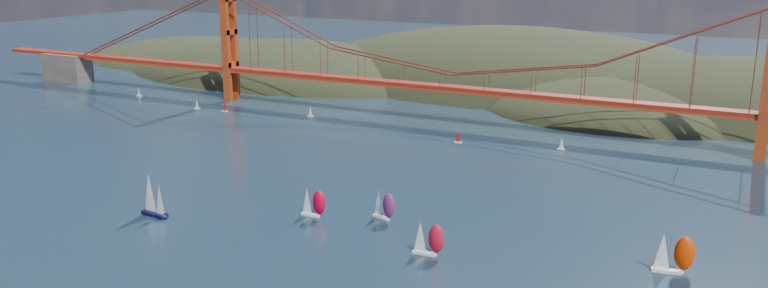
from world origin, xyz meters
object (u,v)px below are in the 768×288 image
racer_2 (673,253)px  racer_0 (313,202)px  racer_rwb (383,204)px  racer_1 (428,238)px  sloop_navy (153,195)px

racer_2 → racer_0: bearing=173.1°
racer_0 → racer_rwb: bearing=24.4°
racer_0 → racer_1: (40.26, -10.46, 0.13)m
racer_0 → racer_2: bearing=6.6°
sloop_navy → racer_2: sloop_navy is taller
sloop_navy → racer_rwb: 65.45m
racer_1 → racer_rwb: racer_1 is taller
racer_0 → racer_1: size_ratio=0.97×
racer_1 → racer_rwb: 27.93m
racer_0 → racer_rwb: 20.10m
sloop_navy → racer_1: 81.50m
racer_1 → racer_rwb: (-21.55, 17.78, -0.12)m
racer_rwb → sloop_navy: bearing=-137.3°
racer_1 → racer_2: racer_2 is taller
sloop_navy → racer_1: (80.89, 9.78, -1.64)m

